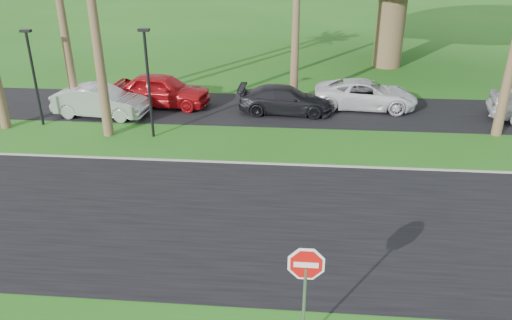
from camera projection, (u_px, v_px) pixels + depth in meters
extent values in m
plane|color=#1E5515|center=(284.00, 260.00, 13.63)|extent=(120.00, 120.00, 0.00)
cube|color=black|center=(286.00, 221.00, 15.44)|extent=(120.00, 8.00, 0.02)
cube|color=black|center=(293.00, 110.00, 24.94)|extent=(120.00, 5.00, 0.02)
cube|color=gray|center=(290.00, 165.00, 19.09)|extent=(120.00, 0.12, 0.06)
cylinder|color=gray|center=(304.00, 307.00, 10.46)|extent=(0.07, 0.07, 2.00)
cylinder|color=white|center=(306.00, 264.00, 10.00)|extent=(1.05, 0.02, 1.05)
cylinder|color=red|center=(306.00, 264.00, 10.00)|extent=(0.90, 0.02, 0.90)
cube|color=white|center=(306.00, 264.00, 10.00)|extent=(0.50, 0.02, 0.12)
cone|color=brown|center=(63.00, 20.00, 22.52)|extent=(0.44, 0.44, 9.00)
cone|color=brown|center=(296.00, 8.00, 24.31)|extent=(0.44, 0.44, 9.50)
cylinder|color=brown|center=(391.00, 20.00, 31.81)|extent=(1.80, 1.80, 6.00)
cylinder|color=black|center=(35.00, 80.00, 22.24)|extent=(0.12, 0.12, 4.20)
cube|color=black|center=(26.00, 31.00, 21.33)|extent=(0.45, 0.25, 0.12)
cylinder|color=black|center=(149.00, 87.00, 20.85)|extent=(0.12, 0.12, 4.50)
cube|color=black|center=(144.00, 30.00, 19.87)|extent=(0.45, 0.25, 0.12)
imported|color=#B5B8BD|center=(101.00, 102.00, 23.83)|extent=(4.64, 2.01, 1.49)
imported|color=#A40D12|center=(162.00, 90.00, 25.23)|extent=(5.03, 2.42, 1.66)
imported|color=black|center=(285.00, 100.00, 24.31)|extent=(4.62, 1.99, 1.33)
imported|color=silver|center=(366.00, 95.00, 24.97)|extent=(5.21, 2.68, 1.41)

